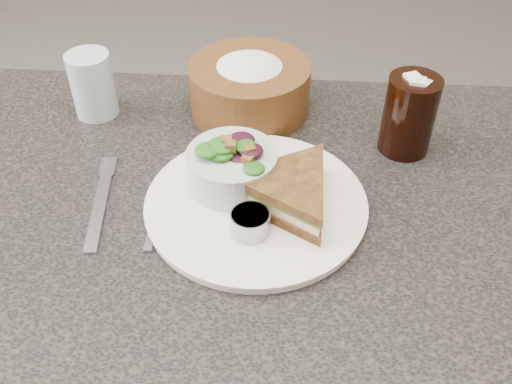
{
  "coord_description": "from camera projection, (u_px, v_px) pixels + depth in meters",
  "views": [
    {
      "loc": [
        0.07,
        -0.59,
        1.3
      ],
      "look_at": [
        0.02,
        -0.0,
        0.78
      ],
      "focal_mm": 40.0,
      "sensor_mm": 36.0,
      "label": 1
    }
  ],
  "objects": [
    {
      "name": "dining_table",
      "position": [
        243.0,
        352.0,
        1.06
      ],
      "size": [
        1.0,
        0.7,
        0.75
      ],
      "primitive_type": "cube",
      "color": "black",
      "rests_on": "floor"
    },
    {
      "name": "water_glass",
      "position": [
        93.0,
        85.0,
        0.95
      ],
      "size": [
        0.07,
        0.07,
        0.11
      ],
      "primitive_type": "cylinder",
      "rotation": [
        0.0,
        0.0,
        0.02
      ],
      "color": "#AABABF",
      "rests_on": "dining_table"
    },
    {
      "name": "cola_glass",
      "position": [
        410.0,
        112.0,
        0.86
      ],
      "size": [
        0.1,
        0.1,
        0.14
      ],
      "primitive_type": null,
      "rotation": [
        0.0,
        0.0,
        0.34
      ],
      "color": "black",
      "rests_on": "dining_table"
    },
    {
      "name": "orange_wedge",
      "position": [
        282.0,
        163.0,
        0.84
      ],
      "size": [
        0.07,
        0.07,
        0.03
      ],
      "primitive_type": "cone",
      "rotation": [
        0.0,
        0.0,
        0.32
      ],
      "color": "#FF600A",
      "rests_on": "dinner_plate"
    },
    {
      "name": "knife",
      "position": [
        158.0,
        207.0,
        0.8
      ],
      "size": [
        0.02,
        0.17,
        0.0
      ],
      "primitive_type": "cube",
      "rotation": [
        0.0,
        0.0,
        0.04
      ],
      "color": "gray",
      "rests_on": "dining_table"
    },
    {
      "name": "fork",
      "position": [
        100.0,
        207.0,
        0.8
      ],
      "size": [
        0.04,
        0.18,
        0.0
      ],
      "primitive_type": "cube",
      "rotation": [
        0.0,
        0.0,
        0.13
      ],
      "color": "#9A9CA4",
      "rests_on": "dining_table"
    },
    {
      "name": "sandwich",
      "position": [
        288.0,
        191.0,
        0.77
      ],
      "size": [
        0.25,
        0.25,
        0.05
      ],
      "primitive_type": null,
      "rotation": [
        0.0,
        0.0,
        -0.54
      ],
      "color": "brown",
      "rests_on": "dinner_plate"
    },
    {
      "name": "bread_basket",
      "position": [
        250.0,
        80.0,
        0.95
      ],
      "size": [
        0.25,
        0.25,
        0.12
      ],
      "primitive_type": null,
      "rotation": [
        0.0,
        0.0,
        0.3
      ],
      "color": "brown",
      "rests_on": "dining_table"
    },
    {
      "name": "dressing_ramekin",
      "position": [
        250.0,
        223.0,
        0.74
      ],
      "size": [
        0.07,
        0.07,
        0.03
      ],
      "primitive_type": "cylinder",
      "rotation": [
        0.0,
        0.0,
        0.28
      ],
      "color": "gray",
      "rests_on": "dinner_plate"
    },
    {
      "name": "salad_bowl",
      "position": [
        232.0,
        162.0,
        0.8
      ],
      "size": [
        0.17,
        0.17,
        0.07
      ],
      "primitive_type": null,
      "rotation": [
        0.0,
        0.0,
        0.4
      ],
      "color": "#ACB4B0",
      "rests_on": "dinner_plate"
    },
    {
      "name": "dinner_plate",
      "position": [
        256.0,
        204.0,
        0.8
      ],
      "size": [
        0.31,
        0.31,
        0.01
      ],
      "primitive_type": "cylinder",
      "color": "white",
      "rests_on": "dining_table"
    }
  ]
}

